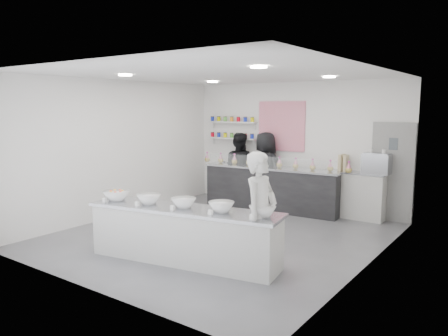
{
  "coord_description": "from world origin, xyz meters",
  "views": [
    {
      "loc": [
        4.71,
        -6.46,
        2.42
      ],
      "look_at": [
        -0.22,
        0.4,
        1.23
      ],
      "focal_mm": 35.0,
      "sensor_mm": 36.0,
      "label": 1
    }
  ],
  "objects_px": {
    "prep_counter": "(184,235)",
    "espresso_ledge": "(353,195)",
    "espresso_machine": "(377,164)",
    "staff_right": "(265,169)",
    "staff_left": "(238,168)",
    "back_bar": "(271,189)",
    "woman_prep": "(261,214)"
  },
  "relations": [
    {
      "from": "espresso_machine",
      "to": "back_bar",
      "type": "bearing_deg",
      "value": -169.96
    },
    {
      "from": "back_bar",
      "to": "espresso_machine",
      "type": "bearing_deg",
      "value": 5.86
    },
    {
      "from": "prep_counter",
      "to": "back_bar",
      "type": "height_order",
      "value": "back_bar"
    },
    {
      "from": "staff_right",
      "to": "espresso_ledge",
      "type": "bearing_deg",
      "value": -161.45
    },
    {
      "from": "back_bar",
      "to": "staff_right",
      "type": "height_order",
      "value": "staff_right"
    },
    {
      "from": "prep_counter",
      "to": "espresso_machine",
      "type": "xyz_separation_m",
      "value": [
        1.69,
        4.23,
        0.8
      ]
    },
    {
      "from": "espresso_machine",
      "to": "staff_right",
      "type": "height_order",
      "value": "staff_right"
    },
    {
      "from": "espresso_machine",
      "to": "staff_right",
      "type": "bearing_deg",
      "value": -176.57
    },
    {
      "from": "espresso_ledge",
      "to": "espresso_machine",
      "type": "distance_m",
      "value": 0.86
    },
    {
      "from": "espresso_machine",
      "to": "staff_right",
      "type": "distance_m",
      "value": 2.63
    },
    {
      "from": "woman_prep",
      "to": "prep_counter",
      "type": "bearing_deg",
      "value": 100.0
    },
    {
      "from": "prep_counter",
      "to": "staff_right",
      "type": "bearing_deg",
      "value": 92.16
    },
    {
      "from": "back_bar",
      "to": "staff_right",
      "type": "distance_m",
      "value": 0.56
    },
    {
      "from": "prep_counter",
      "to": "staff_right",
      "type": "distance_m",
      "value": 4.2
    },
    {
      "from": "espresso_ledge",
      "to": "staff_left",
      "type": "height_order",
      "value": "staff_left"
    },
    {
      "from": "back_bar",
      "to": "espresso_ledge",
      "type": "bearing_deg",
      "value": 8.42
    },
    {
      "from": "espresso_ledge",
      "to": "espresso_machine",
      "type": "height_order",
      "value": "espresso_machine"
    },
    {
      "from": "back_bar",
      "to": "staff_right",
      "type": "relative_size",
      "value": 1.81
    },
    {
      "from": "prep_counter",
      "to": "woman_prep",
      "type": "height_order",
      "value": "woman_prep"
    },
    {
      "from": "staff_left",
      "to": "espresso_ledge",
      "type": "bearing_deg",
      "value": 167.72
    },
    {
      "from": "staff_left",
      "to": "espresso_machine",
      "type": "bearing_deg",
      "value": 167.29
    },
    {
      "from": "back_bar",
      "to": "espresso_machine",
      "type": "xyz_separation_m",
      "value": [
        2.29,
        0.41,
        0.72
      ]
    },
    {
      "from": "prep_counter",
      "to": "espresso_ledge",
      "type": "bearing_deg",
      "value": 63.49
    },
    {
      "from": "back_bar",
      "to": "espresso_ledge",
      "type": "height_order",
      "value": "back_bar"
    },
    {
      "from": "prep_counter",
      "to": "back_bar",
      "type": "xyz_separation_m",
      "value": [
        -0.6,
        3.82,
        0.08
      ]
    },
    {
      "from": "prep_counter",
      "to": "staff_left",
      "type": "xyz_separation_m",
      "value": [
        -1.7,
        4.07,
        0.46
      ]
    },
    {
      "from": "back_bar",
      "to": "espresso_ledge",
      "type": "distance_m",
      "value": 1.86
    },
    {
      "from": "espresso_machine",
      "to": "staff_right",
      "type": "xyz_separation_m",
      "value": [
        -2.61,
        -0.16,
        -0.32
      ]
    },
    {
      "from": "woman_prep",
      "to": "staff_left",
      "type": "height_order",
      "value": "woman_prep"
    },
    {
      "from": "espresso_machine",
      "to": "staff_left",
      "type": "relative_size",
      "value": 0.31
    },
    {
      "from": "espresso_ledge",
      "to": "staff_left",
      "type": "bearing_deg",
      "value": -176.93
    },
    {
      "from": "prep_counter",
      "to": "back_bar",
      "type": "distance_m",
      "value": 3.87
    }
  ]
}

